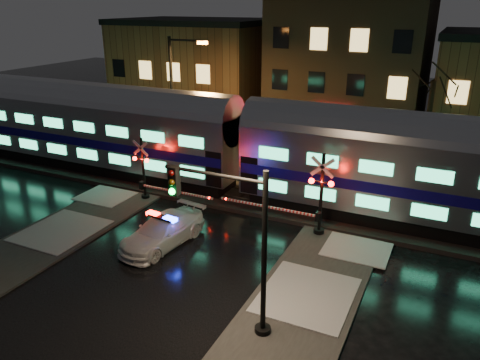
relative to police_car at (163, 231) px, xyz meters
name	(u,v)px	position (x,y,z in m)	size (l,w,h in m)	color
ground	(202,233)	(1.12, 1.79, -0.71)	(120.00, 120.00, 0.00)	black
ballast	(243,197)	(1.12, 6.79, -0.59)	(90.00, 4.20, 0.24)	black
sidewalk_left	(12,259)	(-5.38, -4.21, -0.65)	(4.00, 20.00, 0.12)	#2D2D2D
sidewalk_right	(280,343)	(7.62, -4.21, -0.65)	(4.00, 20.00, 0.12)	#2D2D2D
building_left	(197,72)	(-11.88, 23.79, 3.79)	(14.00, 10.00, 9.00)	brown
building_mid	(351,67)	(3.12, 24.29, 5.04)	(12.00, 11.00, 11.50)	brown
train	(242,144)	(1.05, 6.79, 2.67)	(51.00, 3.12, 5.92)	black
police_car	(163,231)	(0.00, 0.00, 0.00)	(2.60, 5.09, 1.58)	silver
crossing_signal_right	(313,202)	(6.17, 4.10, 1.07)	(6.07, 0.67, 4.30)	black
crossing_signal_left	(148,176)	(-3.72, 4.09, 0.84)	(5.32, 0.64, 3.77)	black
traffic_light	(237,247)	(5.92, -4.02, 2.56)	(3.98, 0.71, 6.15)	black
streetlight	(176,93)	(-5.93, 10.79, 4.39)	(2.96, 0.31, 8.85)	black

